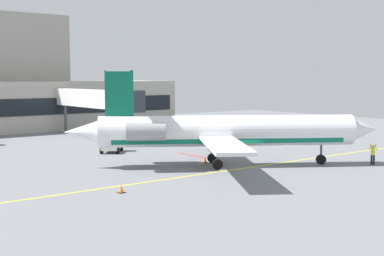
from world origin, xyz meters
name	(u,v)px	position (x,y,z in m)	size (l,w,h in m)	color
ground	(245,168)	(0.00, 0.00, -0.05)	(120.00, 120.00, 0.11)	slate
jet_bridge_east	(97,99)	(0.23, 28.58, 5.17)	(2.40, 21.33, 6.56)	silver
regional_jet	(222,131)	(-1.24, 1.78, 3.21)	(25.74, 21.96, 8.82)	white
baggage_tug	(112,144)	(-4.58, 16.06, 0.90)	(3.45, 3.58, 1.97)	silver
pushback_tractor	(241,126)	(20.70, 22.61, 0.90)	(3.98, 2.99, 1.97)	#19389E
marshaller	(373,154)	(10.35, -6.29, 1.01)	(0.62, 0.67, 1.97)	#191E33
safety_cone_alpha	(121,189)	(-14.32, -2.50, 0.25)	(0.47, 0.47, 0.55)	orange
safety_cone_bravo	(205,160)	(-1.29, 4.17, 0.25)	(0.47, 0.47, 0.55)	orange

